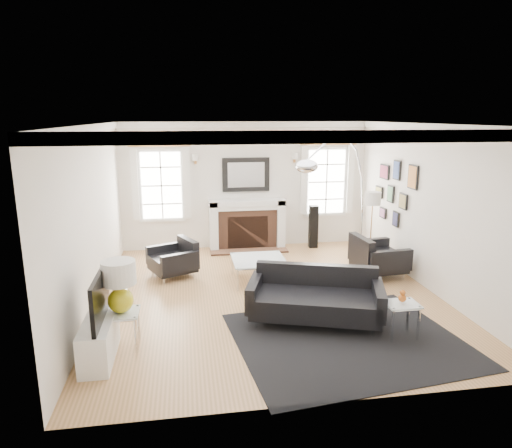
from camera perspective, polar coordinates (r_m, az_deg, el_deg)
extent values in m
plane|color=#9C7041|center=(7.74, 1.75, -8.83)|extent=(6.00, 6.00, 0.00)
cube|color=silver|center=(10.24, -1.29, 4.83)|extent=(5.50, 0.04, 2.80)
cube|color=silver|center=(4.52, 8.92, -6.55)|extent=(5.50, 0.04, 2.80)
cube|color=silver|center=(7.34, -19.78, 0.58)|extent=(0.04, 6.00, 2.80)
cube|color=silver|center=(8.28, 20.89, 1.88)|extent=(0.04, 6.00, 2.80)
cube|color=white|center=(7.16, 1.91, 12.37)|extent=(5.50, 6.00, 0.02)
cube|color=white|center=(7.16, 1.91, 11.89)|extent=(5.50, 6.00, 0.12)
cube|color=white|center=(10.14, -5.32, -0.21)|extent=(0.18, 0.38, 1.10)
cube|color=white|center=(10.33, 3.01, 0.09)|extent=(0.18, 0.38, 1.10)
cube|color=white|center=(10.10, -1.13, 2.70)|extent=(1.70, 0.38, 0.12)
cube|color=white|center=(10.12, -1.12, 2.14)|extent=(1.50, 0.34, 0.10)
cube|color=brown|center=(10.25, -1.12, -0.58)|extent=(1.30, 0.30, 0.90)
cube|color=black|center=(10.17, -1.05, -1.09)|extent=(0.90, 0.10, 0.76)
cube|color=brown|center=(10.11, -0.91, -3.31)|extent=(1.70, 0.50, 0.04)
cube|color=black|center=(10.17, -1.26, 6.19)|extent=(1.05, 0.06, 0.75)
cube|color=white|center=(10.13, -1.24, 6.16)|extent=(0.82, 0.02, 0.55)
cube|color=white|center=(10.13, -11.73, 4.74)|extent=(1.00, 0.05, 1.60)
cube|color=white|center=(10.10, -11.74, 4.72)|extent=(0.84, 0.02, 1.44)
cube|color=white|center=(10.07, -14.91, 4.81)|extent=(0.14, 0.05, 1.55)
cube|color=white|center=(10.01, -8.61, 5.06)|extent=(0.14, 0.05, 1.55)
cube|color=white|center=(10.60, 8.73, 5.25)|extent=(1.00, 0.05, 1.60)
cube|color=white|center=(10.58, 8.78, 5.22)|extent=(0.84, 0.02, 1.44)
cube|color=white|center=(10.35, 5.99, 5.41)|extent=(0.14, 0.05, 1.55)
cube|color=white|center=(10.68, 11.73, 5.45)|extent=(0.14, 0.05, 1.55)
cube|color=black|center=(8.71, 19.04, 5.57)|extent=(0.03, 0.34, 0.44)
cube|color=#C87835|center=(8.70, 18.93, 5.57)|extent=(0.01, 0.29, 0.39)
cube|color=black|center=(9.28, 17.21, 6.46)|extent=(0.03, 0.28, 0.38)
cube|color=navy|center=(9.27, 17.10, 6.46)|extent=(0.01, 0.23, 0.33)
cube|color=black|center=(9.79, 15.77, 6.29)|extent=(0.03, 0.40, 0.30)
cube|color=#992F4B|center=(9.78, 15.67, 6.29)|extent=(0.01, 0.35, 0.25)
cube|color=black|center=(9.05, 17.92, 2.71)|extent=(0.03, 0.30, 0.30)
cube|color=#9A8646|center=(9.04, 17.82, 2.71)|extent=(0.01, 0.25, 0.25)
cube|color=black|center=(9.53, 16.48, 3.63)|extent=(0.03, 0.26, 0.34)
cube|color=#538A5D|center=(9.52, 16.38, 3.63)|extent=(0.01, 0.21, 0.29)
cube|color=black|center=(10.03, 15.14, 3.89)|extent=(0.03, 0.32, 0.24)
cube|color=#9F9444|center=(10.02, 15.04, 3.89)|extent=(0.01, 0.27, 0.19)
cube|color=black|center=(9.35, 17.07, 0.59)|extent=(0.03, 0.24, 0.30)
cube|color=navy|center=(9.34, 16.97, 0.59)|extent=(0.01, 0.19, 0.25)
cube|color=black|center=(9.88, 15.57, 1.36)|extent=(0.03, 0.28, 0.22)
cube|color=#995980|center=(9.87, 15.48, 1.36)|extent=(0.01, 0.23, 0.17)
cube|color=white|center=(6.08, -19.02, -13.55)|extent=(0.35, 1.00, 0.50)
cube|color=black|center=(5.84, -18.95, -8.73)|extent=(0.05, 1.00, 0.58)
cube|color=black|center=(6.41, 11.43, -14.02)|extent=(3.20, 2.78, 0.01)
cube|color=black|center=(6.73, 7.37, -9.85)|extent=(1.99, 1.37, 0.30)
cube|color=black|center=(7.01, 7.52, -6.96)|extent=(1.77, 0.69, 0.50)
cube|color=black|center=(6.76, -0.21, -8.53)|extent=(0.40, 0.86, 0.38)
cube|color=black|center=(6.73, 15.06, -9.12)|extent=(0.40, 0.86, 0.38)
cube|color=black|center=(8.64, -10.41, -4.84)|extent=(0.96, 0.96, 0.27)
cube|color=black|center=(8.71, -8.49, -3.25)|extent=(0.41, 0.71, 0.45)
cube|color=black|center=(8.93, -11.35, -3.55)|extent=(0.70, 0.40, 0.34)
cube|color=black|center=(8.29, -9.45, -4.80)|extent=(0.70, 0.40, 0.34)
cube|color=black|center=(8.84, 15.09, -4.46)|extent=(0.89, 0.89, 0.31)
cube|color=black|center=(8.60, 13.02, -3.26)|extent=(0.21, 0.83, 0.51)
cube|color=black|center=(8.46, 16.47, -4.47)|extent=(0.83, 0.19, 0.39)
cube|color=black|center=(9.14, 13.91, -2.98)|extent=(0.83, 0.19, 0.39)
cube|color=silver|center=(8.21, 0.33, -4.47)|extent=(0.94, 0.94, 0.02)
cylinder|color=silver|center=(7.82, -2.30, -6.96)|extent=(0.04, 0.04, 0.42)
cylinder|color=silver|center=(7.95, 3.90, -6.62)|extent=(0.04, 0.04, 0.42)
cylinder|color=silver|center=(8.62, -2.96, -4.99)|extent=(0.04, 0.04, 0.42)
cylinder|color=silver|center=(8.75, 2.67, -4.72)|extent=(0.04, 0.04, 0.42)
cube|color=silver|center=(6.17, -16.45, -10.61)|extent=(0.44, 0.44, 0.02)
cylinder|color=silver|center=(6.14, -18.23, -13.28)|extent=(0.04, 0.04, 0.49)
cylinder|color=silver|center=(6.08, -14.79, -13.27)|extent=(0.04, 0.04, 0.49)
cylinder|color=silver|center=(6.46, -17.73, -11.86)|extent=(0.04, 0.04, 0.49)
cylinder|color=silver|center=(6.41, -14.47, -11.83)|extent=(0.04, 0.04, 0.49)
cube|color=silver|center=(6.48, 17.76, -9.49)|extent=(0.44, 0.37, 0.02)
cylinder|color=silver|center=(6.38, 16.71, -12.09)|extent=(0.04, 0.04, 0.49)
cylinder|color=silver|center=(6.54, 19.64, -11.67)|extent=(0.04, 0.04, 0.49)
cylinder|color=silver|center=(6.62, 15.62, -11.05)|extent=(0.04, 0.04, 0.49)
cylinder|color=silver|center=(6.77, 18.47, -10.69)|extent=(0.04, 0.04, 0.49)
sphere|color=gold|center=(6.11, -16.56, -9.14)|extent=(0.32, 0.32, 0.32)
cylinder|color=gold|center=(6.05, -16.66, -7.74)|extent=(0.04, 0.04, 0.13)
cylinder|color=white|center=(5.98, -16.80, -5.82)|extent=(0.43, 0.43, 0.30)
sphere|color=#B85517|center=(6.45, 17.82, -8.82)|extent=(0.11, 0.11, 0.11)
sphere|color=#B85517|center=(6.43, 17.87, -8.18)|extent=(0.08, 0.08, 0.08)
cube|color=silver|center=(9.72, 12.90, -3.78)|extent=(0.28, 0.45, 0.22)
ellipsoid|color=silver|center=(7.58, 6.34, 7.18)|extent=(0.38, 0.38, 0.23)
cylinder|color=#CD8A47|center=(9.34, 13.92, -5.18)|extent=(0.19, 0.19, 0.03)
cylinder|color=#CD8A47|center=(9.16, 14.15, -1.29)|extent=(0.02, 0.02, 1.34)
cylinder|color=white|center=(9.01, 14.40, 3.13)|extent=(0.31, 0.31, 0.25)
cube|color=black|center=(10.38, 7.18, -0.33)|extent=(0.21, 0.21, 0.96)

